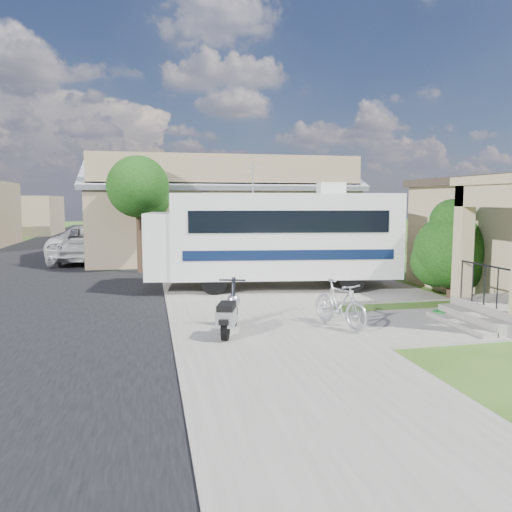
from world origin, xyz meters
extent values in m
plane|color=#254512|center=(0.00, 0.00, 0.00)|extent=(120.00, 120.00, 0.00)
cube|color=black|center=(-7.50, 10.00, 0.01)|extent=(9.00, 80.00, 0.02)
cube|color=slate|center=(-1.00, 10.00, 0.03)|extent=(4.00, 80.00, 0.06)
cube|color=slate|center=(1.50, 4.50, 0.03)|extent=(7.00, 6.00, 0.05)
cube|color=slate|center=(3.00, -1.00, 0.03)|extent=(4.00, 3.00, 0.05)
cube|color=black|center=(5.48, 2.70, 1.70)|extent=(0.04, 1.10, 1.20)
cube|color=slate|center=(4.70, -1.30, 0.25)|extent=(1.60, 2.40, 0.50)
cube|color=slate|center=(3.70, -1.30, 0.16)|extent=(0.40, 2.16, 0.32)
cube|color=slate|center=(3.35, -1.30, 0.08)|extent=(0.35, 2.16, 0.16)
cube|color=#92815C|center=(4.08, -0.28, 1.85)|extent=(0.35, 0.35, 2.70)
cube|color=#92815C|center=(4.08, -1.30, 2.95)|extent=(0.35, 2.40, 0.50)
cylinder|color=black|center=(3.95, -1.30, 1.40)|extent=(0.04, 1.70, 0.04)
cube|color=#887755|center=(0.00, 14.00, 1.80)|extent=(12.00, 8.00, 3.60)
cube|color=slate|center=(0.00, 12.00, 4.15)|extent=(12.50, 4.40, 1.78)
cube|color=slate|center=(0.00, 16.00, 4.15)|extent=(12.50, 4.40, 1.78)
cube|color=slate|center=(0.00, 14.00, 4.85)|extent=(12.50, 0.50, 0.22)
cube|color=#887755|center=(0.00, 10.10, 4.15)|extent=(11.76, 0.20, 1.30)
cube|color=#887755|center=(-15.00, 34.00, 1.60)|extent=(8.00, 7.00, 3.20)
cylinder|color=black|center=(-3.80, 9.00, 1.57)|extent=(0.20, 0.20, 3.15)
sphere|color=black|center=(-3.80, 9.00, 3.38)|extent=(2.40, 2.40, 2.40)
sphere|color=black|center=(-3.40, 9.20, 2.93)|extent=(1.68, 1.68, 1.68)
cylinder|color=black|center=(-3.80, 19.00, 1.65)|extent=(0.20, 0.20, 3.29)
sphere|color=black|center=(-3.80, 19.00, 3.53)|extent=(2.40, 2.40, 2.40)
sphere|color=black|center=(-3.40, 19.20, 3.06)|extent=(1.68, 1.68, 1.68)
cylinder|color=black|center=(-3.80, 28.00, 1.50)|extent=(0.20, 0.20, 3.01)
sphere|color=black|center=(-3.80, 28.00, 3.22)|extent=(2.40, 2.40, 2.40)
sphere|color=black|center=(-3.40, 28.20, 2.79)|extent=(1.68, 1.68, 1.68)
cube|color=#BCBCB8|center=(0.82, 4.36, 1.76)|extent=(7.29, 3.40, 2.61)
cube|color=#BCBCB8|center=(-3.06, 4.87, 1.46)|extent=(1.11, 2.47, 2.01)
cube|color=black|center=(-3.24, 4.89, 2.01)|extent=(0.34, 2.12, 0.90)
cube|color=black|center=(0.66, 3.10, 2.23)|extent=(5.92, 0.81, 0.65)
cube|color=black|center=(0.99, 5.62, 2.23)|extent=(5.92, 0.81, 0.65)
cube|color=black|center=(0.66, 3.11, 1.23)|extent=(6.27, 0.84, 0.30)
cube|color=black|center=(0.99, 5.62, 1.23)|extent=(6.27, 0.84, 0.30)
cube|color=#BCBCB8|center=(2.31, 4.17, 3.24)|extent=(0.89, 0.80, 0.35)
cylinder|color=#B6B6BF|center=(-0.17, 4.49, 3.56)|extent=(0.04, 0.04, 1.00)
cylinder|color=black|center=(-1.55, 3.56, 0.45)|extent=(0.83, 0.38, 0.80)
cylinder|color=black|center=(-1.26, 5.75, 0.45)|extent=(0.83, 0.38, 0.80)
cylinder|color=black|center=(2.63, 3.01, 0.45)|extent=(0.83, 0.38, 0.80)
cylinder|color=black|center=(2.91, 5.20, 0.45)|extent=(0.83, 0.38, 0.80)
cylinder|color=black|center=(5.15, 1.83, 0.43)|extent=(0.17, 0.17, 0.86)
sphere|color=black|center=(5.15, 1.83, 1.39)|extent=(2.14, 2.14, 2.14)
sphere|color=black|center=(5.58, 2.15, 1.82)|extent=(1.71, 1.71, 1.71)
sphere|color=black|center=(4.83, 2.04, 1.07)|extent=(1.50, 1.50, 1.50)
sphere|color=black|center=(5.36, 1.51, 0.96)|extent=(1.28, 1.28, 1.28)
sphere|color=black|center=(5.15, 1.83, 2.25)|extent=(1.28, 1.28, 1.28)
cylinder|color=black|center=(-1.96, -1.41, 0.29)|extent=(0.26, 0.48, 0.47)
cylinder|color=black|center=(-1.61, -0.29, 0.29)|extent=(0.26, 0.48, 0.47)
cube|color=#B6B6BF|center=(-1.80, -0.90, 0.36)|extent=(0.48, 0.65, 0.08)
cube|color=#B6B6BF|center=(-1.93, -1.30, 0.51)|extent=(0.52, 0.66, 0.32)
cube|color=black|center=(-1.91, -1.25, 0.72)|extent=(0.49, 0.70, 0.13)
cube|color=black|center=(-2.01, -1.56, 0.48)|extent=(0.25, 0.26, 0.11)
cylinder|color=black|center=(-1.63, -0.36, 0.72)|extent=(0.19, 0.37, 0.88)
sphere|color=#B6B6BF|center=(-1.61, -0.29, 0.64)|extent=(0.30, 0.30, 0.30)
sphere|color=black|center=(-1.59, -0.21, 0.64)|extent=(0.13, 0.13, 0.13)
cylinder|color=black|center=(-1.66, -0.45, 1.12)|extent=(0.57, 0.21, 0.04)
cube|color=black|center=(-1.61, -0.29, 0.42)|extent=(0.23, 0.33, 0.06)
imported|color=#B6B6BF|center=(0.68, -0.84, 0.51)|extent=(1.02, 1.77, 1.03)
imported|color=silver|center=(-5.90, 13.24, 0.86)|extent=(3.73, 6.53, 1.72)
imported|color=silver|center=(-6.39, 20.50, 0.84)|extent=(2.50, 5.86, 1.68)
cylinder|color=#156C22|center=(3.45, -0.40, 0.08)|extent=(0.35, 0.35, 0.16)
camera|label=1|loc=(-3.40, -11.04, 2.85)|focal=35.00mm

